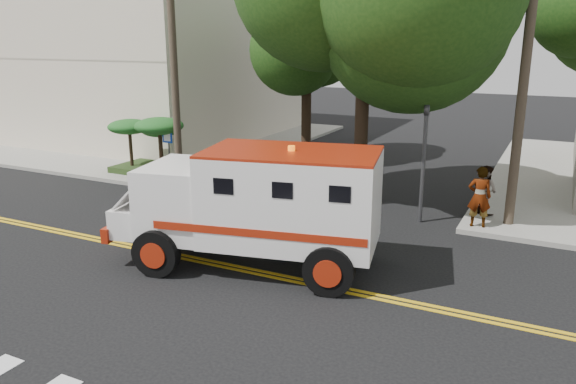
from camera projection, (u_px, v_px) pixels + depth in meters
The scene contains 12 objects.
ground at pixel (215, 264), 14.11m from camera, with size 100.00×100.00×0.00m, color black.
sidewalk_nw at pixel (147, 138), 31.53m from camera, with size 17.00×17.00×0.15m, color gray.
building_left at pixel (131, 44), 32.34m from camera, with size 16.00×14.00×10.00m, color beige.
utility_pole_left at pixel (174, 66), 20.50m from camera, with size 0.28×0.28×9.00m, color #382D23.
utility_pole_right at pixel (524, 75), 15.57m from camera, with size 0.28×0.28×9.00m, color #382D23.
tree_left at pixel (312, 32), 23.91m from camera, with size 4.48×4.20×7.70m.
traffic_signal at pixel (424, 151), 16.72m from camera, with size 0.15×0.18×3.60m.
accessibility_sign at pixel (169, 148), 21.73m from camera, with size 0.45×0.10×2.02m.
palm_planter at pixel (151, 137), 22.58m from camera, with size 3.52×2.63×2.36m.
armored_truck at pixel (257, 201), 13.53m from camera, with size 6.85×3.68×2.97m.
pedestrian_a at pixel (479, 197), 16.22m from camera, with size 0.66×0.43×1.80m, color gray.
pedestrian_b at pixel (486, 190), 17.43m from camera, with size 0.75×0.59×1.55m, color gray.
Camera 1 is at (7.47, -10.94, 5.48)m, focal length 35.00 mm.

